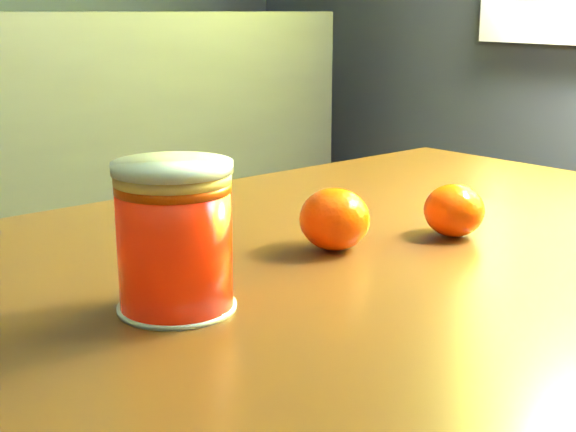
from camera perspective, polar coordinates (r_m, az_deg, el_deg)
table at (r=0.75m, az=5.83°, el=-8.94°), size 1.01×0.78×0.70m
juice_glass at (r=0.57m, az=-8.06°, el=-1.55°), size 0.08×0.08×0.10m
orange_front at (r=0.71m, az=3.34°, el=-0.22°), size 0.08×0.08×0.06m
orange_back at (r=0.77m, az=11.73°, el=0.40°), size 0.07×0.07×0.05m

